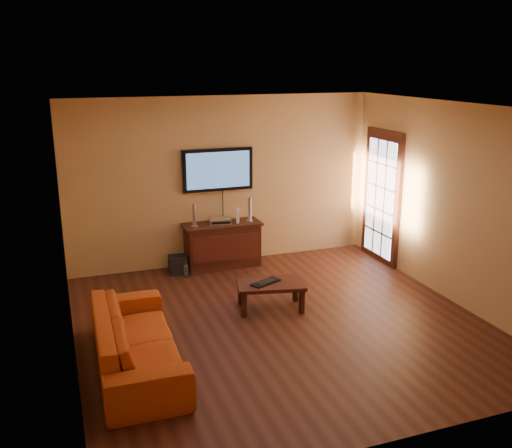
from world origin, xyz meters
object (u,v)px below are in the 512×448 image
television (218,170)px  speaker_left (194,216)px  subwoofer (178,265)px  av_receiver (220,221)px  game_console (238,216)px  coffee_table (271,286)px  bottle (186,271)px  keyboard (266,282)px  media_console (223,245)px  sofa (136,331)px  speaker_right (250,210)px

television → speaker_left: 0.84m
speaker_left → subwoofer: speaker_left is taller
television → av_receiver: bearing=-99.2°
game_console → coffee_table: bearing=-71.6°
bottle → television: bearing=35.2°
keyboard → speaker_left: bearing=106.2°
media_console → coffee_table: bearing=-85.9°
keyboard → bottle: bearing=115.6°
subwoofer → bottle: (0.08, -0.22, -0.04)m
media_console → speaker_left: 0.70m
coffee_table → game_console: bearing=85.9°
media_console → subwoofer: (-0.75, -0.05, -0.23)m
coffee_table → speaker_left: size_ratio=2.69×
sofa → subwoofer: sofa is taller
coffee_table → speaker_right: bearing=79.5°
av_receiver → speaker_right: bearing=6.0°
coffee_table → sofa: 2.11m
coffee_table → speaker_left: bearing=108.3°
media_console → keyboard: bearing=-88.1°
keyboard → game_console: bearing=83.7°
media_console → television: bearing=90.0°
speaker_right → av_receiver: size_ratio=1.14×
speaker_left → av_receiver: (0.43, 0.04, -0.13)m
television → media_console: bearing=-90.0°
coffee_table → media_console: bearing=94.1°
speaker_right → subwoofer: 1.43m
sofa → av_receiver: size_ratio=6.27×
coffee_table → subwoofer: 1.97m
coffee_table → av_receiver: (-0.16, 1.82, 0.44)m
media_console → game_console: size_ratio=5.84×
speaker_right → game_console: 0.21m
speaker_right → keyboard: (-0.40, -1.79, -0.51)m
media_console → subwoofer: media_console is taller
speaker_left → keyboard: (0.52, -1.77, -0.50)m
game_console → sofa: bearing=-104.6°
coffee_table → speaker_left: speaker_left is taller
sofa → keyboard: (1.84, 0.90, -0.03)m
speaker_left → speaker_right: speaker_right is taller
keyboard → speaker_right: bearing=77.4°
speaker_right → subwoofer: bearing=-178.2°
av_receiver → keyboard: av_receiver is taller
television → coffee_table: television is taller
coffee_table → sofa: bearing=-154.7°
speaker_left → television: bearing=26.3°
coffee_table → speaker_right: (0.33, 1.78, 0.58)m
media_console → game_console: game_console is taller
speaker_right → game_console: speaker_right is taller
media_console → coffee_table: 1.81m
subwoofer → speaker_right: bearing=7.5°
game_console → keyboard: size_ratio=0.47×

